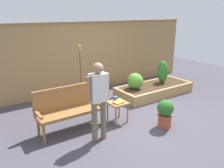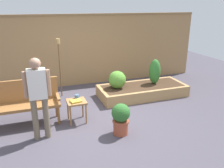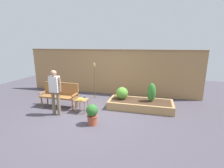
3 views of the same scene
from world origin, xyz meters
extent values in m
plane|color=#47424C|center=(0.00, 0.00, 0.00)|extent=(14.00, 14.00, 0.00)
cube|color=#A37A4C|center=(0.00, 2.60, 1.05)|extent=(8.40, 0.10, 2.10)
cube|color=olive|center=(0.00, 2.60, 2.13)|extent=(8.40, 0.14, 0.06)
cylinder|color=#936033|center=(-0.73, 0.53, 0.20)|extent=(0.06, 0.06, 0.40)
cylinder|color=#936033|center=(-0.73, 0.17, 0.20)|extent=(0.06, 0.06, 0.40)
cylinder|color=#936033|center=(-2.05, 0.53, 0.20)|extent=(0.06, 0.06, 0.40)
cylinder|color=#936033|center=(-2.05, 0.17, 0.20)|extent=(0.06, 0.06, 0.40)
cube|color=#936033|center=(-1.39, 0.35, 0.43)|extent=(1.44, 0.48, 0.06)
cube|color=#936033|center=(-1.39, 0.56, 0.70)|extent=(1.44, 0.06, 0.48)
cube|color=#936033|center=(-2.08, 0.35, 0.56)|extent=(0.06, 0.48, 0.04)
cube|color=#936033|center=(-0.70, 0.35, 0.56)|extent=(0.06, 0.48, 0.04)
cylinder|color=#9E7042|center=(-0.18, 0.31, 0.22)|extent=(0.04, 0.04, 0.44)
cylinder|color=#9E7042|center=(-0.18, -0.02, 0.22)|extent=(0.04, 0.04, 0.44)
cylinder|color=#9E7042|center=(-0.51, 0.31, 0.22)|extent=(0.04, 0.04, 0.44)
cylinder|color=#9E7042|center=(-0.51, -0.02, 0.22)|extent=(0.04, 0.04, 0.44)
cube|color=#9E7042|center=(-0.35, 0.15, 0.46)|extent=(0.40, 0.40, 0.04)
cylinder|color=teal|center=(-0.31, 0.29, 0.52)|extent=(0.09, 0.09, 0.08)
torus|color=teal|center=(-0.26, 0.29, 0.52)|extent=(0.06, 0.01, 0.06)
cube|color=gold|center=(-0.37, 0.09, 0.50)|extent=(0.24, 0.20, 0.04)
cylinder|color=#A84C33|center=(0.36, -0.65, 0.13)|extent=(0.29, 0.29, 0.26)
cylinder|color=#A84C33|center=(0.36, -0.65, 0.28)|extent=(0.32, 0.32, 0.04)
sphere|color=#2D6628|center=(0.36, -0.65, 0.45)|extent=(0.36, 0.36, 0.36)
cube|color=#AD8451|center=(1.66, 0.57, 0.15)|extent=(2.40, 0.09, 0.30)
cube|color=#AD8451|center=(1.66, 1.48, 0.15)|extent=(2.40, 0.09, 0.30)
cube|color=#AD8451|center=(0.50, 1.02, 0.15)|extent=(0.09, 0.82, 0.30)
cube|color=#AD8451|center=(2.81, 1.02, 0.15)|extent=(0.09, 0.82, 0.30)
cube|color=#422D1E|center=(1.66, 1.02, 0.15)|extent=(2.22, 0.82, 0.30)
cylinder|color=brown|center=(0.93, 1.08, 0.33)|extent=(0.04, 0.04, 0.06)
sphere|color=#569333|center=(0.93, 1.08, 0.53)|extent=(0.47, 0.47, 0.47)
cylinder|color=brown|center=(2.04, 1.08, 0.33)|extent=(0.04, 0.04, 0.06)
ellipsoid|color=#33752D|center=(2.04, 1.08, 0.65)|extent=(0.32, 0.32, 0.70)
cylinder|color=brown|center=(-0.46, 1.75, 0.73)|extent=(0.03, 0.03, 1.45)
cylinder|color=#AD894C|center=(-0.46, 1.75, 1.52)|extent=(0.10, 0.10, 0.13)
cylinder|color=#70604C|center=(-1.00, -0.29, 0.41)|extent=(0.11, 0.11, 0.82)
cylinder|color=#70604C|center=(-1.20, -0.29, 0.41)|extent=(0.11, 0.11, 0.82)
cube|color=silver|center=(-1.10, -0.29, 1.09)|extent=(0.32, 0.20, 0.54)
cylinder|color=#9E755B|center=(-0.90, -0.29, 1.09)|extent=(0.07, 0.07, 0.49)
cylinder|color=#9E755B|center=(-1.30, -0.29, 1.09)|extent=(0.07, 0.07, 0.49)
sphere|color=#9E755B|center=(-1.10, -0.29, 1.46)|extent=(0.20, 0.20, 0.20)
camera|label=1|loc=(-3.15, -3.78, 2.43)|focal=36.74mm
camera|label=2|loc=(-1.14, -4.40, 2.43)|focal=37.40mm
camera|label=3|loc=(2.08, -4.89, 2.38)|focal=26.07mm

